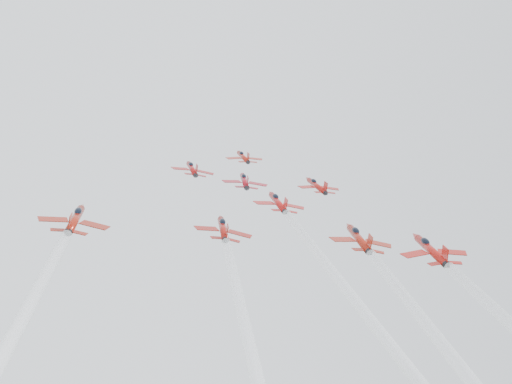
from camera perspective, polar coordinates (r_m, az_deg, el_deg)
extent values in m
cylinder|color=#A71C0F|center=(145.90, -1.12, 3.10)|extent=(1.00, 7.77, 6.40)
cone|color=#A71C0F|center=(151.24, -1.44, 3.58)|extent=(1.00, 2.19, 2.02)
cone|color=black|center=(141.01, -0.81, 2.62)|extent=(1.00, 1.48, 1.46)
ellipsoid|color=black|center=(147.82, -1.22, 3.45)|extent=(0.91, 2.08, 1.88)
cube|color=#A71C0F|center=(144.80, -2.04, 3.10)|extent=(3.70, 2.35, 1.08)
cube|color=#A71C0F|center=(145.66, -0.14, 2.92)|extent=(3.70, 2.35, 1.08)
cube|color=#A71C0F|center=(141.82, -0.83, 3.15)|extent=(0.11, 2.41, 2.44)
cube|color=#A71C0F|center=(141.66, -1.38, 2.75)|extent=(1.78, 1.16, 0.62)
cube|color=#A71C0F|center=(142.11, -0.37, 2.66)|extent=(1.78, 1.16, 0.62)
cylinder|color=#9F0F0F|center=(129.19, -5.70, 2.03)|extent=(1.02, 7.95, 6.55)
cone|color=#9F0F0F|center=(134.68, -5.88, 2.62)|extent=(1.02, 2.24, 2.07)
cone|color=black|center=(124.16, -5.52, 1.43)|extent=(1.02, 1.51, 1.49)
ellipsoid|color=black|center=(131.15, -5.75, 2.45)|extent=(0.93, 2.13, 1.92)
cube|color=#9F0F0F|center=(128.26, -6.79, 2.02)|extent=(3.79, 2.40, 1.11)
cube|color=#9F0F0F|center=(128.75, -4.57, 1.83)|extent=(3.79, 2.40, 1.11)
cube|color=#9F0F0F|center=(124.97, -5.51, 2.06)|extent=(0.11, 2.47, 2.50)
cube|color=#9F0F0F|center=(124.94, -6.15, 1.59)|extent=(1.82, 1.18, 0.63)
cube|color=#9F0F0F|center=(125.20, -4.96, 1.49)|extent=(1.82, 1.18, 0.63)
cylinder|color=maroon|center=(124.70, -1.03, 0.95)|extent=(1.04, 8.07, 6.65)
cone|color=maroon|center=(130.20, -1.41, 1.62)|extent=(1.04, 2.28, 2.10)
cone|color=black|center=(119.67, -0.64, 0.28)|extent=(1.04, 1.53, 1.52)
ellipsoid|color=black|center=(126.65, -1.15, 1.41)|extent=(0.94, 2.16, 1.95)
cube|color=maroon|center=(123.55, -2.14, 0.93)|extent=(3.85, 2.44, 1.12)
cube|color=maroon|center=(124.48, 0.17, 0.74)|extent=(3.85, 2.44, 1.12)
cube|color=maroon|center=(120.46, -0.66, 0.94)|extent=(0.11, 2.50, 2.54)
cube|color=maroon|center=(120.33, -1.33, 0.45)|extent=(1.85, 1.20, 0.64)
cube|color=maroon|center=(120.82, -0.10, 0.35)|extent=(1.85, 1.20, 0.64)
cylinder|color=#A6150F|center=(129.29, 5.45, 0.51)|extent=(1.02, 7.92, 6.53)
cone|color=#A6150F|center=(134.55, 4.83, 1.17)|extent=(1.02, 2.23, 2.06)
cone|color=black|center=(124.49, 6.07, -0.14)|extent=(1.02, 1.51, 1.49)
ellipsoid|color=black|center=(131.16, 5.24, 0.96)|extent=(0.93, 2.12, 1.92)
cube|color=#A6150F|center=(127.90, 4.46, 0.50)|extent=(3.78, 2.39, 1.10)
cube|color=#A6150F|center=(129.36, 6.59, 0.31)|extent=(3.78, 2.39, 1.10)
cube|color=#A6150F|center=(125.24, 6.01, 0.49)|extent=(0.11, 2.46, 2.49)
cube|color=#A6150F|center=(124.96, 5.39, 0.03)|extent=(1.81, 1.18, 0.63)
cube|color=#A6150F|center=(125.74, 6.52, -0.07)|extent=(1.81, 1.18, 0.63)
cylinder|color=#AF1310|center=(113.22, 1.97, -0.98)|extent=(1.09, 8.45, 6.97)
cone|color=#AF1310|center=(118.88, 1.39, -0.11)|extent=(1.09, 2.38, 2.20)
cone|color=black|center=(108.07, 2.57, -1.85)|extent=(1.09, 1.61, 1.59)
ellipsoid|color=black|center=(115.22, 1.78, -0.41)|extent=(0.99, 2.26, 2.05)
cube|color=#AF1310|center=(111.90, 0.73, -1.02)|extent=(4.03, 2.55, 1.18)
cube|color=#AF1310|center=(113.15, 3.36, -1.22)|extent=(4.03, 2.55, 1.18)
cube|color=#AF1310|center=(108.84, 2.52, -1.06)|extent=(0.12, 2.62, 2.66)
cube|color=#AF1310|center=(108.66, 1.75, -1.63)|extent=(1.93, 1.26, 0.67)
cube|color=#AF1310|center=(109.33, 3.16, -1.74)|extent=(1.93, 1.26, 0.67)
cylinder|color=white|center=(68.55, 10.73, -13.60)|extent=(1.39, 70.89, 56.10)
cylinder|color=maroon|center=(94.35, -15.80, -2.41)|extent=(1.16, 9.04, 7.45)
cone|color=maroon|center=(100.45, -15.45, -1.23)|extent=(1.16, 2.55, 2.35)
cone|color=black|center=(88.79, -16.16, -3.63)|extent=(1.16, 1.72, 1.70)
ellipsoid|color=black|center=(96.48, -15.64, -1.65)|extent=(1.06, 2.42, 2.19)
cube|color=maroon|center=(93.82, -17.58, -2.46)|extent=(4.31, 2.73, 1.26)
cube|color=maroon|center=(93.41, -14.11, -2.75)|extent=(4.31, 2.73, 1.26)
cube|color=maroon|center=(89.55, -16.04, -2.60)|extent=(0.13, 2.80, 2.84)
cube|color=maroon|center=(89.90, -17.03, -3.32)|extent=(2.07, 1.35, 0.72)
cube|color=maroon|center=(89.68, -15.15, -3.48)|extent=(2.07, 1.35, 0.72)
cylinder|color=maroon|center=(95.72, -2.95, -3.32)|extent=(1.02, 7.96, 6.56)
cone|color=maroon|center=(101.04, -3.34, -2.24)|extent=(1.02, 2.24, 2.07)
cone|color=black|center=(90.86, -2.56, -4.42)|extent=(1.02, 1.51, 1.50)
ellipsoid|color=black|center=(97.57, -3.07, -2.64)|extent=(0.93, 2.13, 1.92)
cube|color=maroon|center=(94.68, -4.40, -3.39)|extent=(3.79, 2.40, 1.11)
cube|color=maroon|center=(95.45, -1.41, -3.60)|extent=(3.79, 2.40, 1.11)
cube|color=maroon|center=(91.53, -2.56, -3.52)|extent=(0.11, 2.47, 2.50)
cube|color=maroon|center=(91.53, -3.44, -4.16)|extent=(1.82, 1.19, 0.63)
cube|color=maroon|center=(91.94, -1.83, -4.27)|extent=(1.82, 1.19, 0.63)
cylinder|color=#9C1D0E|center=(101.04, 9.16, -4.16)|extent=(1.17, 9.06, 7.47)
cone|color=#9C1D0E|center=(106.80, 8.06, -2.96)|extent=(1.17, 2.55, 2.36)
cone|color=black|center=(95.84, 10.29, -5.39)|extent=(1.17, 1.72, 1.70)
ellipsoid|color=black|center=(103.05, 8.78, -3.42)|extent=(1.06, 2.42, 2.19)
cube|color=#9C1D0E|center=(99.32, 7.76, -4.27)|extent=(4.32, 2.73, 1.26)
cube|color=#9C1D0E|center=(101.37, 10.82, -4.44)|extent=(4.32, 2.73, 1.26)
cube|color=#9C1D0E|center=(96.55, 10.17, -4.41)|extent=(0.13, 2.81, 2.85)
cube|color=#9C1D0E|center=(96.22, 9.25, -5.12)|extent=(2.07, 1.35, 0.72)
cube|color=#9C1D0E|center=(97.33, 10.89, -5.20)|extent=(2.07, 1.35, 0.72)
cylinder|color=#B11710|center=(102.86, 15.32, -5.04)|extent=(1.22, 9.45, 7.79)
cone|color=#B11710|center=(108.58, 13.84, -3.77)|extent=(1.22, 2.67, 2.46)
cone|color=black|center=(97.72, 16.82, -6.34)|extent=(1.22, 1.80, 1.78)
ellipsoid|color=black|center=(104.84, 14.80, -4.27)|extent=(1.11, 2.53, 2.29)
cube|color=#B11710|center=(100.80, 14.00, -5.18)|extent=(4.50, 2.85, 1.32)
cube|color=#B11710|center=(103.53, 16.99, -5.31)|extent=(4.50, 2.85, 1.32)
cube|color=#B11710|center=(98.40, 16.64, -5.33)|extent=(0.13, 2.93, 2.97)
cube|color=#B11710|center=(97.90, 15.74, -6.07)|extent=(2.16, 1.41, 0.75)
cube|color=#B11710|center=(99.37, 17.33, -6.12)|extent=(2.16, 1.41, 0.75)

